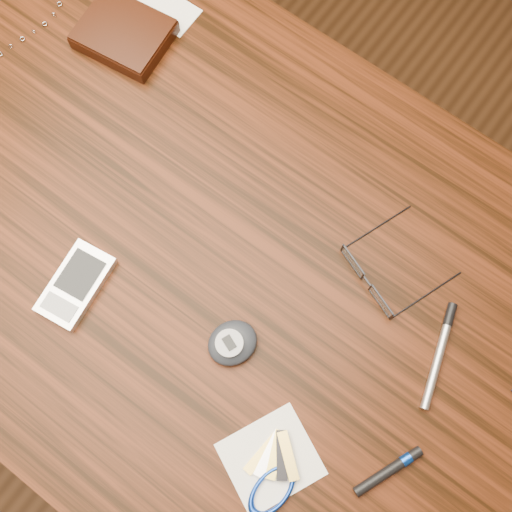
# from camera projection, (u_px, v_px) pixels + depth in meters

# --- Properties ---
(ground) EXTENTS (3.80, 3.80, 0.00)m
(ground) POSITION_uv_depth(u_px,v_px,m) (223.00, 334.00, 1.54)
(ground) COLOR #472814
(ground) RESTS_ON ground
(desk) EXTENTS (1.00, 0.70, 0.75)m
(desk) POSITION_uv_depth(u_px,v_px,m) (200.00, 260.00, 0.92)
(desk) COLOR #3C1709
(desk) RESTS_ON ground
(wallet_and_card) EXTENTS (0.13, 0.16, 0.03)m
(wallet_and_card) POSITION_uv_depth(u_px,v_px,m) (125.00, 33.00, 0.89)
(wallet_and_card) COLOR black
(wallet_and_card) RESTS_ON desk
(eyeglasses) EXTENTS (0.14, 0.14, 0.02)m
(eyeglasses) POSITION_uv_depth(u_px,v_px,m) (371.00, 279.00, 0.80)
(eyeglasses) COLOR black
(eyeglasses) RESTS_ON desk
(pda_phone) EXTENTS (0.07, 0.11, 0.02)m
(pda_phone) POSITION_uv_depth(u_px,v_px,m) (76.00, 285.00, 0.80)
(pda_phone) COLOR silver
(pda_phone) RESTS_ON desk
(pedometer) EXTENTS (0.07, 0.08, 0.03)m
(pedometer) POSITION_uv_depth(u_px,v_px,m) (232.00, 343.00, 0.77)
(pedometer) COLOR black
(pedometer) RESTS_ON desk
(notepad_keys) EXTENTS (0.13, 0.13, 0.01)m
(notepad_keys) POSITION_uv_depth(u_px,v_px,m) (272.00, 474.00, 0.74)
(notepad_keys) COLOR white
(notepad_keys) RESTS_ON desk
(silver_pen) EXTENTS (0.05, 0.13, 0.01)m
(silver_pen) POSITION_uv_depth(u_px,v_px,m) (441.00, 347.00, 0.78)
(silver_pen) COLOR #B4B3B8
(silver_pen) RESTS_ON desk
(black_blue_pen) EXTENTS (0.05, 0.09, 0.01)m
(black_blue_pen) POSITION_uv_depth(u_px,v_px,m) (390.00, 470.00, 0.74)
(black_blue_pen) COLOR black
(black_blue_pen) RESTS_ON desk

